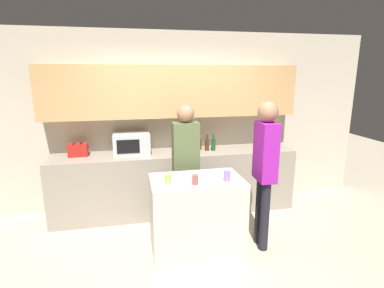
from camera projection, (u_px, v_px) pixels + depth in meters
name	position (u px, v px, depth m)	size (l,w,h in m)	color
ground_plane	(196.00, 264.00, 3.35)	(14.00, 14.00, 0.00)	#BCAD93
back_wall	(172.00, 110.00, 4.57)	(6.40, 0.40, 2.70)	beige
back_counter	(176.00, 182.00, 4.56)	(3.60, 0.62, 0.94)	gray
kitchen_island	(196.00, 216.00, 3.51)	(1.05, 0.63, 0.91)	beige
microwave	(132.00, 143.00, 4.36)	(0.52, 0.39, 0.30)	#B7BABC
toaster	(78.00, 150.00, 4.23)	(0.26, 0.16, 0.18)	#B21E19
potted_plant	(272.00, 134.00, 4.80)	(0.14, 0.14, 0.39)	#333D4C
bottle_0	(194.00, 144.00, 4.48)	(0.08, 0.08, 0.31)	#194723
bottle_1	(199.00, 144.00, 4.60)	(0.09, 0.09, 0.23)	#472814
bottle_2	(207.00, 144.00, 4.54)	(0.06, 0.06, 0.25)	#472814
bottle_3	(213.00, 144.00, 4.54)	(0.06, 0.06, 0.25)	#194723
plate_on_island	(194.00, 175.00, 3.53)	(0.26, 0.26, 0.01)	white
cup_0	(227.00, 176.00, 3.33)	(0.07, 0.07, 0.12)	#9473E4
cup_1	(168.00, 178.00, 3.29)	(0.07, 0.07, 0.09)	#A0B353
cup_2	(195.00, 180.00, 3.22)	(0.07, 0.07, 0.11)	#995249
person_left	(265.00, 163.00, 3.48)	(0.23, 0.35, 1.78)	black
person_center	(186.00, 157.00, 3.93)	(0.35, 0.22, 1.69)	black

